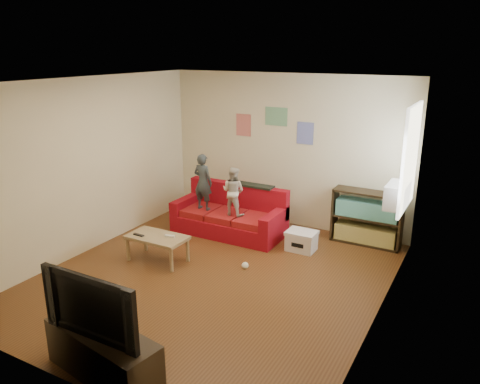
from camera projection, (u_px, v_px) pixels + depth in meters
The scene contains 17 objects.
room_shell at pixel (211, 186), 6.19m from camera, with size 4.52×5.02×2.72m.
sofa at pixel (231, 217), 8.15m from camera, with size 1.91×0.88×0.84m.
child_a at pixel (203, 182), 8.04m from camera, with size 0.36×0.24×0.98m, color #2F383B.
child_b at pixel (233, 191), 7.79m from camera, with size 0.40×0.31×0.83m, color beige.
coffee_table at pixel (157, 239), 7.01m from camera, with size 0.90×0.50×0.41m.
remote at pixel (139, 235), 7.01m from camera, with size 0.18×0.05×0.02m, color black.
game_controller at pixel (170, 236), 6.94m from camera, with size 0.15×0.04×0.03m, color silver.
bookshelf at pixel (367, 221), 7.64m from camera, with size 1.12×0.34×0.90m.
window at pixel (410, 158), 6.47m from camera, with size 0.04×1.08×1.48m, color white.
ac_unit at pixel (397, 195), 6.69m from camera, with size 0.28×0.55×0.35m, color #B7B2A3.
artwork_left at pixel (244, 125), 8.54m from camera, with size 0.30×0.01×0.40m, color #D87266.
artwork_center at pixel (276, 116), 8.19m from camera, with size 0.42×0.01×0.32m, color #72B27F.
artwork_right at pixel (305, 133), 8.01m from camera, with size 0.30×0.01×0.38m, color #727FCC.
file_box at pixel (301, 241), 7.44m from camera, with size 0.47×0.35×0.32m.
tv_stand at pixel (103, 354), 4.57m from camera, with size 1.30×0.43×0.49m, color #34291E.
television at pixel (98, 302), 4.40m from camera, with size 1.13×0.15×0.65m, color black.
tissue at pixel (245, 265), 6.85m from camera, with size 0.10×0.10×0.10m, color white.
Camera 1 is at (3.19, -5.02, 3.10)m, focal length 35.00 mm.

